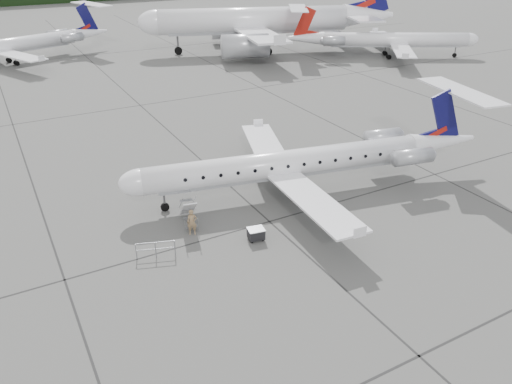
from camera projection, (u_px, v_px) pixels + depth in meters
ground at (362, 220)px, 32.67m from camera, size 320.00×320.00×0.00m
main_regional_jet at (286, 151)px, 34.56m from camera, size 28.73×23.13×6.56m
airstair at (188, 210)px, 31.85m from camera, size 1.29×2.45×2.06m
passenger at (192, 222)px, 30.82m from camera, size 0.73×0.61×1.69m
safety_railing at (156, 250)px, 28.75m from camera, size 2.10×0.80×1.00m
baggage_cart at (256, 234)px, 30.43m from camera, size 1.07×0.92×0.83m
bg_narrowbody at (253, 7)px, 75.99m from camera, size 43.94×37.45×13.38m
bg_regional_left at (0, 39)px, 69.53m from camera, size 31.96×26.95×7.17m
bg_regional_right at (396, 33)px, 74.03m from camera, size 33.67×30.75×7.21m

